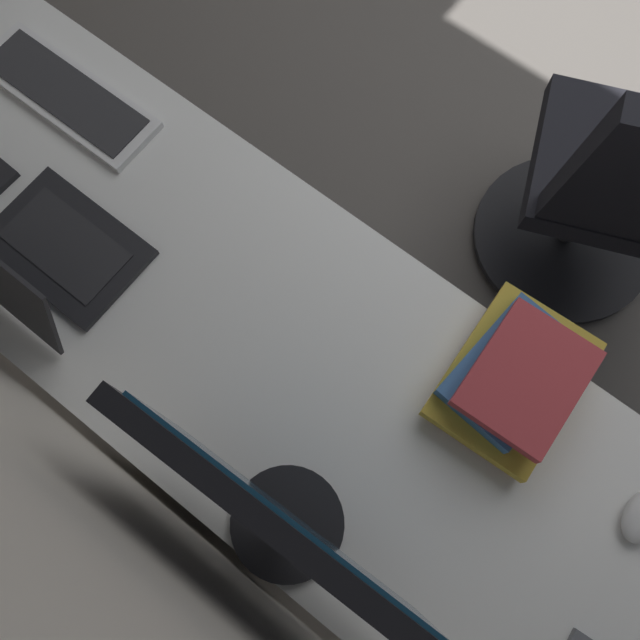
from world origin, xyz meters
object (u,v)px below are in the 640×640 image
(monitor_primary, at_px, (280,523))
(laptop_leftmost, at_px, (39,258))
(drawer_pedestal, at_px, (296,413))
(book_stack_near, at_px, (515,379))
(office_chair, at_px, (617,196))
(keyboard_main, at_px, (67,95))

(monitor_primary, relative_size, laptop_leftmost, 1.65)
(drawer_pedestal, height_order, book_stack_near, book_stack_near)
(office_chair, bearing_deg, book_stack_near, 91.26)
(laptop_leftmost, relative_size, book_stack_near, 0.98)
(drawer_pedestal, relative_size, monitor_primary, 1.39)
(book_stack_near, bearing_deg, drawer_pedestal, 36.74)
(monitor_primary, bearing_deg, laptop_leftmost, -7.37)
(laptop_leftmost, xyz_separation_m, book_stack_near, (-0.84, -0.36, 0.00))
(book_stack_near, bearing_deg, keyboard_main, 2.64)
(drawer_pedestal, relative_size, laptop_leftmost, 2.29)
(keyboard_main, bearing_deg, laptop_leftmost, 128.42)
(keyboard_main, xyz_separation_m, book_stack_near, (-1.08, -0.05, 0.04))
(monitor_primary, distance_m, laptop_leftmost, 0.71)
(monitor_primary, relative_size, book_stack_near, 1.63)
(book_stack_near, bearing_deg, office_chair, -88.74)
(drawer_pedestal, relative_size, office_chair, 0.72)
(monitor_primary, xyz_separation_m, book_stack_near, (-0.17, -0.44, -0.21))
(keyboard_main, bearing_deg, monitor_primary, 156.75)
(monitor_primary, distance_m, book_stack_near, 0.52)
(drawer_pedestal, xyz_separation_m, book_stack_near, (-0.33, -0.24, 0.44))
(keyboard_main, relative_size, office_chair, 0.43)
(monitor_primary, bearing_deg, keyboard_main, -23.25)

